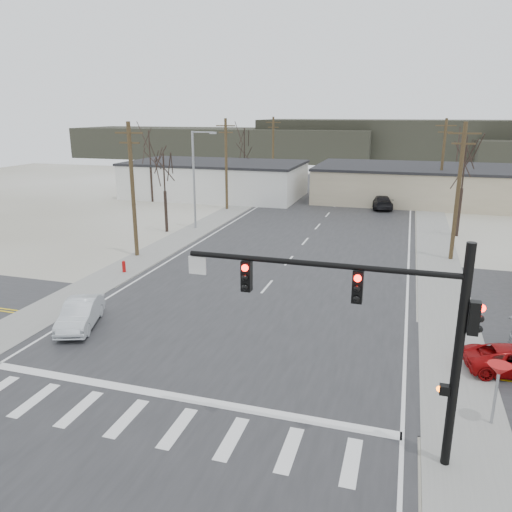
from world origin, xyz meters
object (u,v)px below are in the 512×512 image
Objects in this scene: fire_hydrant at (124,266)px; traffic_signal_mast at (393,320)px; car_far_b at (340,176)px; car_far_a at (381,202)px; sedan_crossing at (80,314)px.

traffic_signal_mast is at bearing -38.13° from fire_hydrant.
fire_hydrant is 0.22× the size of car_far_b.
car_far_a is 1.33× the size of car_far_b.
car_far_a reaches higher than sedan_crossing.
car_far_b is at bearing 65.80° from sedan_crossing.
car_far_a is at bearing -53.35° from car_far_b.
traffic_signal_mast is 2.25× the size of car_far_b.
sedan_crossing is 1.07× the size of car_far_b.
car_far_a is (-2.64, 43.54, -3.86)m from traffic_signal_mast.
sedan_crossing is 0.80× the size of car_far_a.
fire_hydrant is 0.16× the size of car_far_a.
car_far_a is 24.40m from car_far_b.
traffic_signal_mast is 23.39m from fire_hydrant.
traffic_signal_mast is at bearing -39.63° from sedan_crossing.
car_far_b is at bearing 98.95° from traffic_signal_mast.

